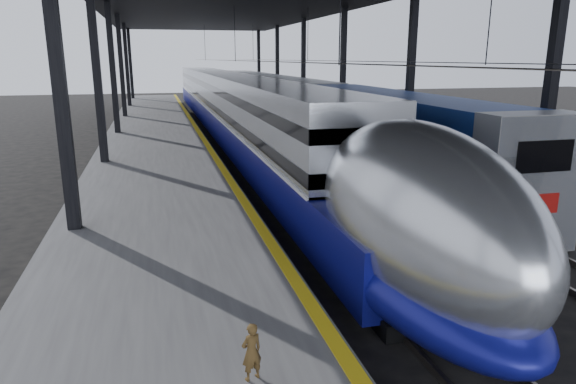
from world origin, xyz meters
name	(u,v)px	position (x,y,z in m)	size (l,w,h in m)	color
ground	(325,319)	(0.00, 0.00, 0.00)	(160.00, 160.00, 0.00)	black
platform	(156,151)	(-3.50, 20.00, 0.50)	(6.00, 80.00, 1.00)	#4C4C4F
yellow_strip	(205,141)	(-0.70, 20.00, 1.00)	(0.30, 80.00, 0.01)	yellow
rails	(291,152)	(4.50, 20.00, 0.08)	(6.52, 80.00, 0.16)	slate
tgv_train	(231,109)	(2.00, 27.43, 2.12)	(3.16, 65.20, 4.53)	silver
second_train	(292,105)	(7.00, 29.23, 2.11)	(3.02, 56.05, 4.16)	navy
child	(252,352)	(-2.25, -3.21, 1.46)	(0.33, 0.22, 0.92)	#4C3719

